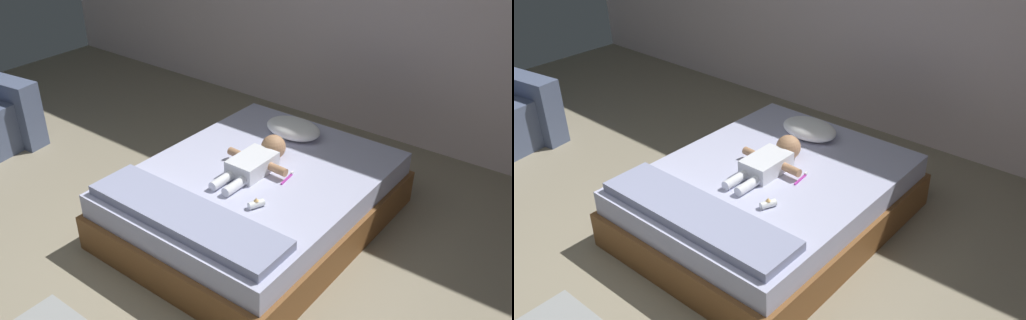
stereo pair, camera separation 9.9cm
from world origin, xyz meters
TOP-DOWN VIEW (x-y plane):
  - ground_plane at (0.00, 0.00)m, footprint 8.00×8.00m
  - bed at (0.21, 1.17)m, footprint 1.50×1.88m
  - pillow at (0.10, 1.76)m, footprint 0.44×0.29m
  - baby at (0.18, 1.22)m, footprint 0.49×0.67m
  - toothbrush at (0.42, 1.23)m, footprint 0.03×0.16m
  - blanket at (0.21, 0.49)m, footprint 1.35×0.34m
  - baby_bottle at (0.46, 0.85)m, footprint 0.08×0.11m

SIDE VIEW (x-z plane):
  - ground_plane at x=0.00m, z-range 0.00..0.00m
  - bed at x=0.21m, z-range 0.00..0.41m
  - toothbrush at x=0.42m, z-range 0.41..0.44m
  - baby_bottle at x=0.46m, z-range 0.41..0.48m
  - blanket at x=0.21m, z-range 0.42..0.48m
  - baby at x=0.18m, z-range 0.39..0.57m
  - pillow at x=0.10m, z-range 0.42..0.55m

